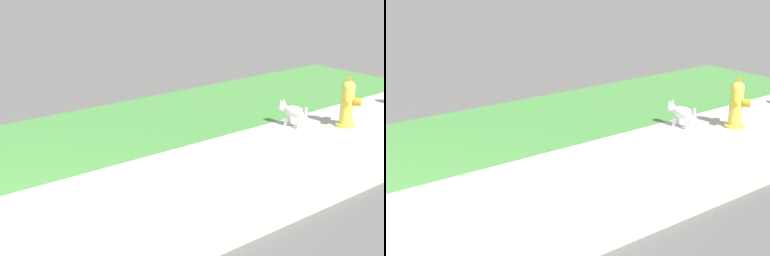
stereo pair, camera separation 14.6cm
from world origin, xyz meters
The scene contains 2 objects.
fire_hydrant_far_end centered at (5.74, 0.28, 0.36)m, with size 0.37×0.34×0.74m.
small_white_dog centered at (5.11, 0.78, 0.23)m, with size 0.22×0.50×0.38m.
Camera 2 is at (-0.59, -4.28, 2.46)m, focal length 50.00 mm.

